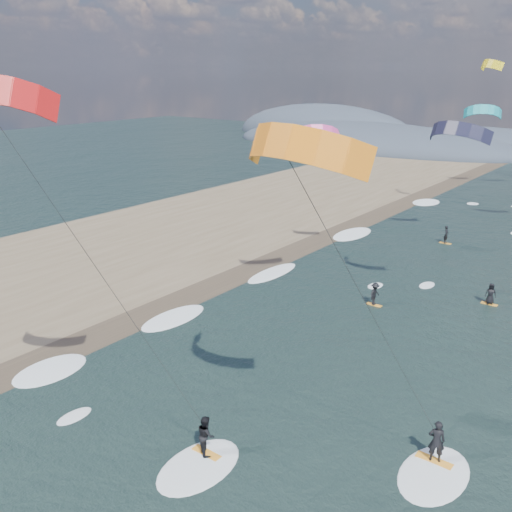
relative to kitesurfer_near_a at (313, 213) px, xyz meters
The scene contains 7 objects.
wet_sand_strip 21.22m from the kitesurfer_near_a, 168.75° to the left, with size 3.00×240.00×0.00m, color #382D23.
coastal_hills 113.80m from the kitesurfer_near_a, 116.47° to the left, with size 80.00×41.00×15.00m.
kitesurfer_near_a is the anchor object (origin of this frame).
kitesurfer_near_b 8.57m from the kitesurfer_near_a, 145.81° to the right, with size 7.23×9.00×16.10m.
far_kitesurfers 26.35m from the kitesurfer_near_a, 101.60° to the left, with size 8.80×18.30×1.70m.
bg_kite_field 47.67m from the kitesurfer_near_a, 97.62° to the left, with size 14.17×74.04×9.67m.
shoreline_surf 21.58m from the kitesurfer_near_a, 153.32° to the left, with size 2.40×79.40×0.11m.
Camera 1 is at (15.23, -8.95, 15.81)m, focal length 40.00 mm.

